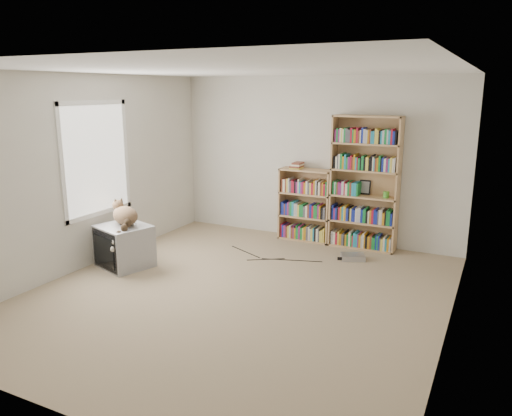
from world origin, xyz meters
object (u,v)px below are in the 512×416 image
at_px(cat, 124,219).
at_px(bookcase_short, 306,207).
at_px(bookcase_tall, 365,187).
at_px(dvd_player, 353,257).
at_px(crt_tv, 125,246).

relative_size(cat, bookcase_short, 0.61).
bearing_deg(cat, bookcase_tall, 66.61).
bearing_deg(bookcase_tall, dvd_player, -86.72).
bearing_deg(bookcase_tall, cat, -139.73).
height_order(crt_tv, bookcase_short, bookcase_short).
bearing_deg(crt_tv, cat, 41.53).
relative_size(bookcase_short, dvd_player, 3.49).
bearing_deg(bookcase_short, cat, -127.65).
bearing_deg(dvd_player, cat, -172.57).
xyz_separation_m(crt_tv, dvd_player, (2.65, 1.60, -0.24)).
bearing_deg(bookcase_short, crt_tv, -127.73).
distance_m(bookcase_tall, dvd_player, 1.07).
distance_m(cat, bookcase_tall, 3.42).
xyz_separation_m(bookcase_tall, dvd_player, (0.03, -0.61, -0.88)).
bearing_deg(dvd_player, bookcase_short, 123.31).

